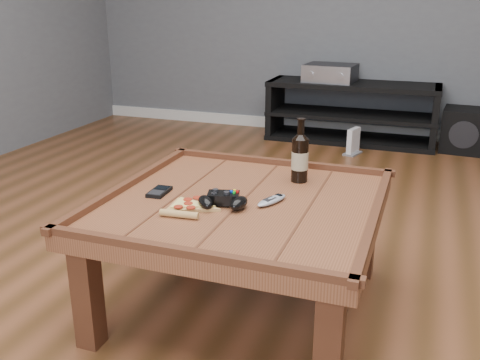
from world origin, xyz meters
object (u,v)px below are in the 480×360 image
(game_controller, at_px, (223,201))
(game_console, at_px, (353,143))
(media_console, at_px, (351,113))
(remote_control, at_px, (272,200))
(coffee_table, at_px, (243,215))
(smartphone, at_px, (159,192))
(beer_bottle, at_px, (300,156))
(subwoofer, at_px, (465,130))
(pizza_slice, at_px, (187,207))
(av_receiver, at_px, (330,73))

(game_controller, height_order, game_console, game_controller)
(media_console, bearing_deg, remote_control, -87.70)
(coffee_table, height_order, smartphone, coffee_table)
(game_controller, xyz_separation_m, smartphone, (-0.28, 0.05, -0.02))
(smartphone, bearing_deg, remote_control, 3.58)
(beer_bottle, distance_m, subwoofer, 2.59)
(pizza_slice, bearing_deg, remote_control, 25.94)
(smartphone, bearing_deg, game_console, 77.16)
(game_controller, distance_m, pizza_slice, 0.13)
(coffee_table, bearing_deg, game_controller, -117.62)
(coffee_table, bearing_deg, smartphone, -173.36)
(pizza_slice, xyz_separation_m, game_console, (0.25, 2.49, -0.36))
(game_controller, height_order, remote_control, game_controller)
(subwoofer, bearing_deg, pizza_slice, -105.42)
(game_console, bearing_deg, av_receiver, 142.77)
(game_controller, bearing_deg, coffee_table, 46.95)
(beer_bottle, relative_size, pizza_slice, 1.01)
(game_console, bearing_deg, remote_control, -71.73)
(game_controller, height_order, subwoofer, game_controller)
(coffee_table, bearing_deg, media_console, 90.00)
(game_controller, bearing_deg, game_console, 71.44)
(media_console, height_order, game_console, media_console)
(beer_bottle, relative_size, game_controller, 1.34)
(av_receiver, bearing_deg, coffee_table, -81.62)
(game_controller, height_order, smartphone, game_controller)
(game_controller, bearing_deg, beer_bottle, 47.77)
(smartphone, bearing_deg, subwoofer, 63.18)
(coffee_table, xyz_separation_m, beer_bottle, (0.15, 0.29, 0.17))
(remote_control, bearing_deg, subwoofer, 96.32)
(av_receiver, relative_size, game_console, 2.08)
(remote_control, distance_m, subwoofer, 2.86)
(coffee_table, distance_m, game_console, 2.36)
(subwoofer, relative_size, game_console, 1.77)
(pizza_slice, distance_m, av_receiver, 2.90)
(remote_control, bearing_deg, beer_bottle, 105.31)
(coffee_table, bearing_deg, remote_control, 6.00)
(media_console, distance_m, av_receiver, 0.38)
(coffee_table, distance_m, subwoofer, 2.89)
(pizza_slice, bearing_deg, smartphone, 141.67)
(coffee_table, distance_m, game_controller, 0.13)
(remote_control, bearing_deg, smartphone, -151.00)
(beer_bottle, xyz_separation_m, game_console, (-0.06, 2.05, -0.46))
(coffee_table, bearing_deg, pizza_slice, -136.54)
(beer_bottle, height_order, game_console, beer_bottle)
(remote_control, bearing_deg, pizza_slice, -126.39)
(subwoofer, bearing_deg, beer_bottle, -102.44)
(smartphone, distance_m, remote_control, 0.44)
(game_console, bearing_deg, pizza_slice, -77.92)
(pizza_slice, bearing_deg, coffee_table, 38.30)
(pizza_slice, height_order, game_console, pizza_slice)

